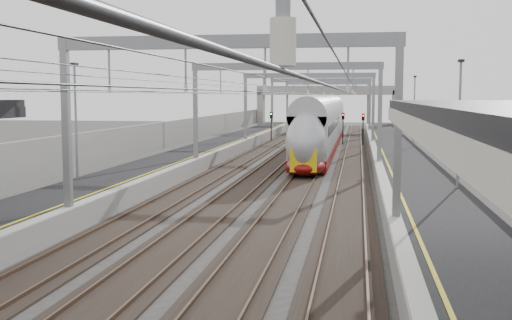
% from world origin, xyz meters
% --- Properties ---
extents(platform_left, '(4.00, 120.00, 1.00)m').
position_xyz_m(platform_left, '(-8.00, 45.00, 0.50)').
color(platform_left, black).
rests_on(platform_left, ground).
extents(platform_right, '(4.00, 120.00, 1.00)m').
position_xyz_m(platform_right, '(8.00, 45.00, 0.50)').
color(platform_right, black).
rests_on(platform_right, ground).
extents(tracks, '(11.40, 140.00, 0.20)m').
position_xyz_m(tracks, '(0.00, 45.00, 0.05)').
color(tracks, black).
rests_on(tracks, ground).
extents(overhead_line, '(13.00, 140.00, 6.60)m').
position_xyz_m(overhead_line, '(0.00, 51.62, 6.14)').
color(overhead_line, gray).
rests_on(overhead_line, platform_left).
extents(overbridge, '(22.00, 2.20, 6.90)m').
position_xyz_m(overbridge, '(0.00, 100.00, 5.31)').
color(overbridge, gray).
rests_on(overbridge, ground).
extents(wall_left, '(0.30, 120.00, 3.20)m').
position_xyz_m(wall_left, '(-11.20, 45.00, 1.60)').
color(wall_left, gray).
rests_on(wall_left, ground).
extents(wall_right, '(0.30, 120.00, 3.20)m').
position_xyz_m(wall_right, '(11.20, 45.00, 1.60)').
color(wall_right, gray).
rests_on(wall_right, ground).
extents(train, '(2.70, 49.17, 4.27)m').
position_xyz_m(train, '(1.50, 61.64, 2.09)').
color(train, maroon).
rests_on(train, ground).
extents(signal_green, '(0.32, 0.32, 3.48)m').
position_xyz_m(signal_green, '(-5.20, 73.09, 2.42)').
color(signal_green, black).
rests_on(signal_green, ground).
extents(signal_red_near, '(0.32, 0.32, 3.48)m').
position_xyz_m(signal_red_near, '(3.20, 71.06, 2.42)').
color(signal_red_near, black).
rests_on(signal_red_near, ground).
extents(signal_red_far, '(0.32, 0.32, 3.48)m').
position_xyz_m(signal_red_far, '(5.40, 68.39, 2.42)').
color(signal_red_far, black).
rests_on(signal_red_far, ground).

